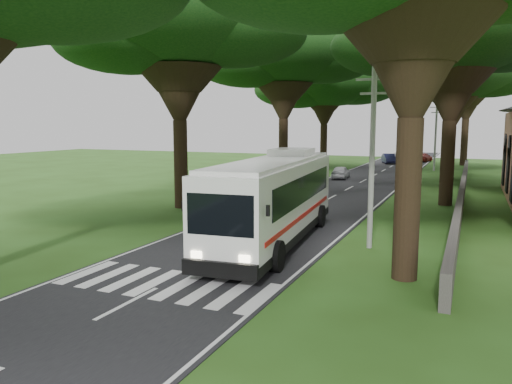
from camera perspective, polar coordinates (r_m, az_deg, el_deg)
name	(u,v)px	position (r m, az deg, el deg)	size (l,w,h in m)	color
ground	(194,269)	(19.38, -7.08, -8.76)	(140.00, 140.00, 0.00)	#274714
road	(346,190)	(42.42, 10.28, 0.24)	(8.00, 120.00, 0.04)	black
crosswalk	(165,285)	(17.77, -10.40, -10.37)	(8.00, 3.00, 0.01)	silver
property_wall	(462,190)	(40.28, 22.53, 0.21)	(0.35, 50.00, 1.20)	#383533
pole_near	(372,154)	(22.38, 13.13, 4.21)	(1.60, 0.24, 8.00)	gray
pole_mid	(418,140)	(42.19, 18.06, 5.62)	(1.60, 0.24, 8.00)	gray
pole_far	(436,135)	(62.12, 19.84, 6.12)	(1.60, 0.24, 8.00)	gray
tree_l_mida	(178,27)	(33.54, -8.90, 18.08)	(13.22, 13.22, 14.52)	black
tree_l_midb	(284,54)	(49.46, 3.22, 15.43)	(14.48, 14.48, 15.28)	black
tree_l_far	(325,82)	(66.68, 7.86, 12.36)	(15.72, 15.72, 14.29)	black
tree_r_mida	(454,31)	(36.50, 21.70, 16.73)	(13.91, 13.91, 14.60)	black
tree_r_midb	(455,71)	(54.26, 21.75, 12.67)	(13.42, 13.42, 13.60)	black
tree_r_far	(468,70)	(72.32, 23.11, 12.68)	(16.13, 16.13, 15.93)	black
coach_bus	(275,198)	(23.03, 2.13, -0.71)	(4.02, 13.41, 3.90)	white
distant_car_a	(341,172)	(50.93, 9.68, 2.25)	(1.51, 3.76, 1.28)	#A5A6AA
distant_car_b	(389,158)	(71.95, 14.95, 3.72)	(1.43, 4.11, 1.36)	#20224C
distant_car_c	(423,157)	(76.84, 18.56, 3.78)	(1.74, 4.28, 1.24)	maroon
pedestrian	(198,200)	(30.27, -6.65, -0.91)	(0.69, 0.45, 1.89)	black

